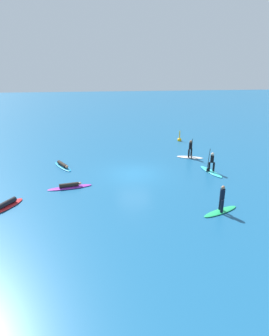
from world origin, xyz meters
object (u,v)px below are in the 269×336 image
surfer_on_white_board (190,153)px  surfer_on_teal_board (211,168)px  surfer_on_red_board (7,205)px  surfer_on_blue_board (63,166)px  marker_buoy (179,139)px  surfer_on_purple_board (70,186)px  surfer_on_green_board (221,205)px

surfer_on_white_board → surfer_on_teal_board: bearing=-60.4°
surfer_on_red_board → surfer_on_blue_board: (2.70, 7.09, -0.00)m
surfer_on_white_board → marker_buoy: bearing=104.8°
surfer_on_blue_board → surfer_on_purple_board: 4.61m
surfer_on_red_board → surfer_on_purple_board: (3.72, 2.60, -0.02)m
surfer_on_blue_board → surfer_on_white_board: surfer_on_white_board is taller
surfer_on_red_board → surfer_on_blue_board: surfer_on_red_board is taller
surfer_on_purple_board → surfer_on_red_board: bearing=-156.8°
surfer_on_blue_board → surfer_on_purple_board: bearing=-18.5°
surfer_on_red_board → marker_buoy: marker_buoy is taller
surfer_on_teal_board → marker_buoy: bearing=-15.0°
surfer_on_red_board → surfer_on_blue_board: size_ratio=0.91×
surfer_on_blue_board → surfer_on_red_board: bearing=-52.1°
surfer_on_red_board → surfer_on_green_board: (13.35, -2.05, 0.32)m
surfer_on_blue_board → surfer_on_white_board: size_ratio=1.11×
surfer_on_teal_board → marker_buoy: size_ratio=2.28×
surfer_on_blue_board → surfer_on_white_board: bearing=65.4°
surfer_on_green_board → marker_buoy: size_ratio=2.07×
surfer_on_purple_board → marker_buoy: bearing=35.1°
surfer_on_purple_board → surfer_on_white_board: (10.64, 5.87, 0.31)m
surfer_on_green_board → marker_buoy: (1.47, 16.47, -0.29)m
surfer_on_green_board → marker_buoy: surfer_on_green_board is taller
surfer_on_red_board → surfer_on_green_board: size_ratio=0.96×
surfer_on_purple_board → surfer_on_green_board: (9.63, -4.65, 0.34)m
surfer_on_teal_board → surfer_on_red_board: bearing=90.6°
surfer_on_red_board → marker_buoy: bearing=165.8°
surfer_on_white_board → marker_buoy: 5.98m
surfer_on_white_board → surfer_on_teal_board: size_ratio=0.86×
surfer_on_green_board → surfer_on_purple_board: bearing=128.9°
surfer_on_green_board → surfer_on_teal_board: size_ratio=0.91×
surfer_on_teal_board → surfer_on_blue_board: bearing=62.2°
surfer_on_red_board → surfer_on_teal_board: bearing=138.6°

